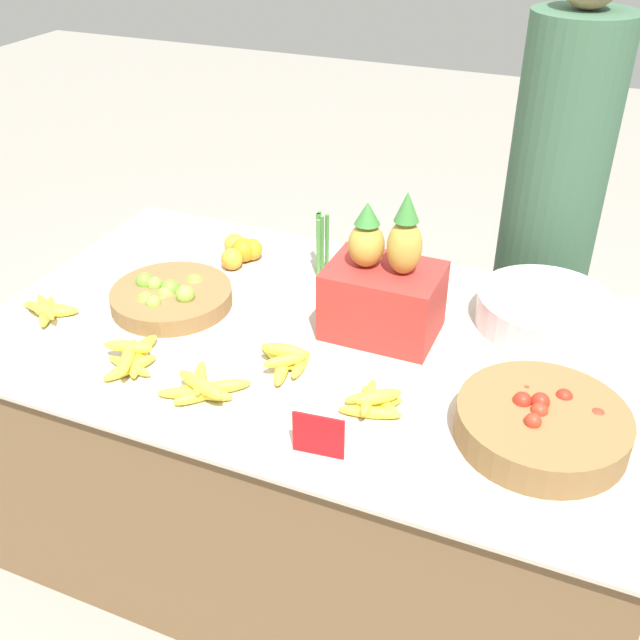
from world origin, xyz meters
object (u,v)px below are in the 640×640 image
Objects in this scene: tomato_basket at (542,424)px; metal_bowl at (544,311)px; lime_bowl at (171,297)px; price_sign at (318,435)px; vendor_person at (546,238)px; produce_crate at (383,290)px.

metal_bowl is at bearing 98.24° from tomato_basket.
price_sign is (0.64, -0.41, 0.02)m from lime_bowl.
vendor_person is (-0.07, 0.55, -0.04)m from metal_bowl.
vendor_person is at bearing 97.41° from metal_bowl.
price_sign is (-0.37, -0.72, 0.01)m from metal_bowl.
produce_crate is at bearing 149.59° from tomato_basket.
tomato_basket is 1.04× the size of metal_bowl.
vendor_person reaches higher than price_sign.
tomato_basket is 0.50m from price_sign.
metal_bowl is at bearing -82.59° from vendor_person.
lime_bowl is 0.91× the size of tomato_basket.
tomato_basket is 1.05m from vendor_person.
metal_bowl is at bearing 17.20° from lime_bowl.
lime_bowl is 0.94× the size of metal_bowl.
tomato_basket is (1.08, -0.17, 0.01)m from lime_bowl.
tomato_basket and price_sign have the same top height.
produce_crate is (-0.03, 0.52, 0.08)m from price_sign.
produce_crate is 0.25× the size of vendor_person.
vendor_person is (0.93, 0.87, -0.03)m from lime_bowl.
tomato_basket reaches higher than metal_bowl.
tomato_basket is 0.23× the size of vendor_person.
lime_bowl and metal_bowl have the same top height.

